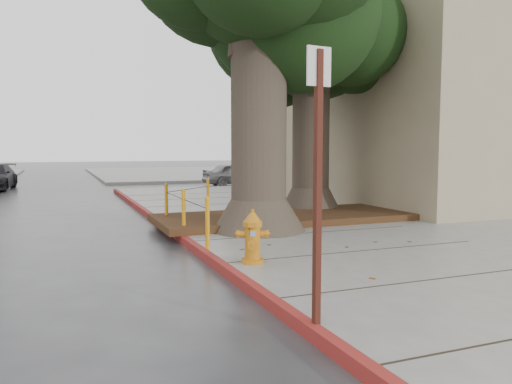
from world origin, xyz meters
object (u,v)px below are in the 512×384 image
at_px(signpost, 318,170).
at_px(car_silver, 236,174).
at_px(car_red, 295,173).
at_px(fire_hydrant, 253,237).

distance_m(signpost, car_silver, 21.31).
bearing_deg(signpost, car_silver, 66.86).
height_order(signpost, car_red, signpost).
xyz_separation_m(car_silver, car_red, (3.95, 0.98, -0.05)).
xyz_separation_m(fire_hydrant, car_silver, (5.94, 17.55, 0.03)).
bearing_deg(car_silver, signpost, 161.03).
bearing_deg(car_silver, fire_hydrant, 159.61).
bearing_deg(fire_hydrant, signpost, -77.86).
height_order(signpost, car_silver, signpost).
bearing_deg(fire_hydrant, car_silver, 91.33).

